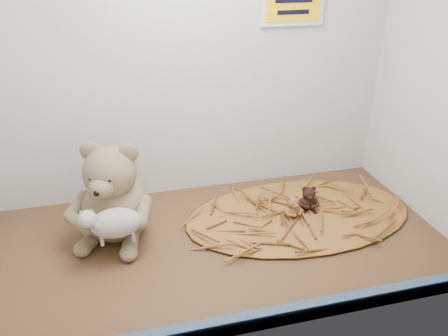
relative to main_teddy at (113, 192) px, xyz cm
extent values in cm
cube|color=#493319|center=(23.01, -9.67, -13.25)|extent=(120.00, 60.00, 0.40)
cube|color=silver|center=(23.01, 20.33, 31.75)|extent=(120.00, 0.40, 90.00)
cube|color=#3E5776|center=(23.01, -38.47, -11.45)|extent=(119.28, 2.20, 3.60)
ellipsoid|color=brown|center=(49.74, -2.91, -12.62)|extent=(65.17, 37.84, 1.26)
cube|color=yellow|center=(53.01, 19.73, 41.75)|extent=(16.00, 1.20, 11.00)
camera|label=1|loc=(3.77, -98.53, 54.63)|focal=35.00mm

